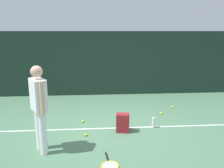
{
  "coord_description": "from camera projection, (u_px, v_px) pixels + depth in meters",
  "views": [
    {
      "loc": [
        -0.41,
        -5.18,
        2.31
      ],
      "look_at": [
        0.0,
        0.4,
        1.0
      ],
      "focal_mm": 36.52,
      "sensor_mm": 36.0,
      "label": 1
    }
  ],
  "objects": [
    {
      "name": "ground_plane",
      "position": [
        113.0,
        127.0,
        5.58
      ],
      "size": [
        12.0,
        12.0,
        0.0
      ],
      "primitive_type": "plane",
      "color": "#4C7556"
    },
    {
      "name": "back_fence",
      "position": [
        107.0,
        64.0,
        8.23
      ],
      "size": [
        10.0,
        0.1,
        2.3
      ],
      "primitive_type": "cube",
      "color": "#192D23",
      "rests_on": "ground"
    },
    {
      "name": "court_line",
      "position": [
        113.0,
        128.0,
        5.54
      ],
      "size": [
        9.0,
        0.05,
        0.0
      ],
      "primitive_type": "cube",
      "color": "white",
      "rests_on": "ground"
    },
    {
      "name": "tennis_player",
      "position": [
        39.0,
        104.0,
        4.26
      ],
      "size": [
        0.39,
        0.47,
        1.7
      ],
      "rotation": [
        0.0,
        0.0,
        -1.04
      ],
      "color": "white",
      "rests_on": "ground"
    },
    {
      "name": "tennis_racket",
      "position": [
        110.0,
        165.0,
        3.99
      ],
      "size": [
        0.36,
        0.63,
        0.03
      ],
      "rotation": [
        0.0,
        0.0,
        4.83
      ],
      "color": "black",
      "rests_on": "ground"
    },
    {
      "name": "backpack",
      "position": [
        123.0,
        123.0,
        5.32
      ],
      "size": [
        0.33,
        0.32,
        0.44
      ],
      "rotation": [
        0.0,
        0.0,
        2.98
      ],
      "color": "maroon",
      "rests_on": "ground"
    },
    {
      "name": "tennis_ball_near_player",
      "position": [
        83.0,
        121.0,
        5.88
      ],
      "size": [
        0.07,
        0.07,
        0.07
      ],
      "primitive_type": "sphere",
      "color": "#CCE033",
      "rests_on": "ground"
    },
    {
      "name": "tennis_ball_by_fence",
      "position": [
        172.0,
        107.0,
        6.97
      ],
      "size": [
        0.07,
        0.07,
        0.07
      ],
      "primitive_type": "sphere",
      "color": "#CCE033",
      "rests_on": "ground"
    },
    {
      "name": "tennis_ball_mid_court",
      "position": [
        161.0,
        113.0,
        6.44
      ],
      "size": [
        0.07,
        0.07,
        0.07
      ],
      "primitive_type": "sphere",
      "color": "#CCE033",
      "rests_on": "ground"
    },
    {
      "name": "tennis_ball_far_left",
      "position": [
        86.0,
        135.0,
        5.11
      ],
      "size": [
        0.07,
        0.07,
        0.07
      ],
      "primitive_type": "sphere",
      "color": "#CCE033",
      "rests_on": "ground"
    },
    {
      "name": "water_bottle",
      "position": [
        153.0,
        123.0,
        5.54
      ],
      "size": [
        0.07,
        0.07,
        0.26
      ],
      "primitive_type": "cylinder",
      "color": "white",
      "rests_on": "ground"
    }
  ]
}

